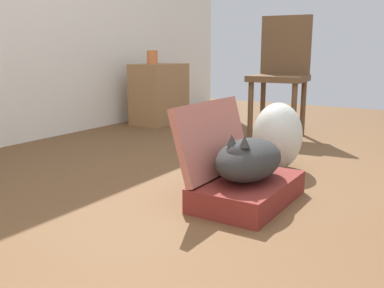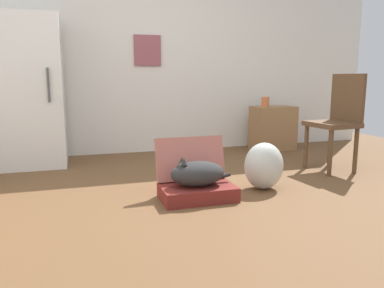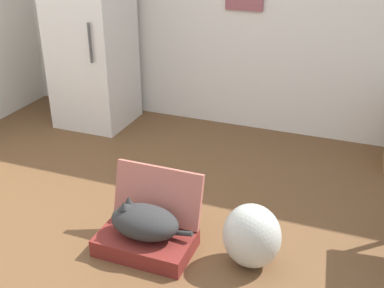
% 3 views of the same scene
% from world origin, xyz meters
% --- Properties ---
extents(ground_plane, '(7.68, 7.68, 0.00)m').
position_xyz_m(ground_plane, '(0.00, 0.00, 0.00)').
color(ground_plane, brown).
rests_on(ground_plane, ground).
extents(suitcase_base, '(0.59, 0.37, 0.12)m').
position_xyz_m(suitcase_base, '(-0.08, 0.10, 0.06)').
color(suitcase_base, maroon).
rests_on(suitcase_base, ground).
extents(suitcase_lid, '(0.59, 0.14, 0.36)m').
position_xyz_m(suitcase_lid, '(-0.08, 0.30, 0.30)').
color(suitcase_lid, '#B26356').
rests_on(suitcase_lid, suitcase_base).
extents(cat, '(0.52, 0.27, 0.24)m').
position_xyz_m(cat, '(-0.09, 0.10, 0.22)').
color(cat, '#2D2D2D').
rests_on(cat, suitcase_base).
extents(plastic_bag_white, '(0.35, 0.29, 0.41)m').
position_xyz_m(plastic_bag_white, '(0.56, 0.21, 0.21)').
color(plastic_bag_white, silver).
rests_on(plastic_bag_white, ground).
extents(side_table, '(0.57, 0.35, 0.59)m').
position_xyz_m(side_table, '(1.57, 1.85, 0.30)').
color(side_table, olive).
rests_on(side_table, ground).
extents(vase_tall, '(0.10, 0.10, 0.13)m').
position_xyz_m(vase_tall, '(1.43, 1.82, 0.66)').
color(vase_tall, '#CC6B38').
rests_on(vase_tall, side_table).
extents(chair, '(0.46, 0.49, 1.01)m').
position_xyz_m(chair, '(1.62, 0.60, 0.56)').
color(chair, brown).
rests_on(chair, ground).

